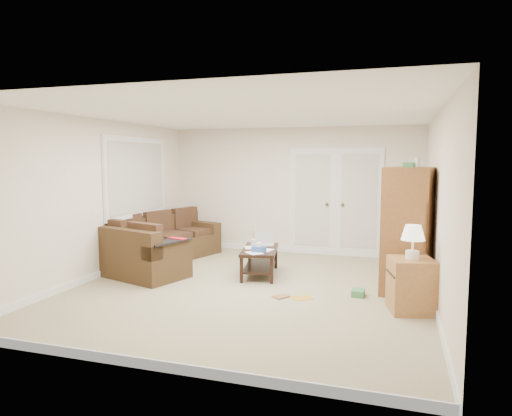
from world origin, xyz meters
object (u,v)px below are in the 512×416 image
(sectional_sofa, at_px, (153,248))
(coffee_table, at_px, (260,260))
(side_cabinet, at_px, (411,281))
(tv_armoire, at_px, (411,229))

(sectional_sofa, distance_m, coffee_table, 1.98)
(sectional_sofa, xyz_separation_m, side_cabinet, (4.27, -1.23, 0.07))
(side_cabinet, bearing_deg, sectional_sofa, 150.14)
(coffee_table, distance_m, tv_armoire, 2.38)
(tv_armoire, bearing_deg, side_cabinet, -78.17)
(sectional_sofa, bearing_deg, coffee_table, 15.99)
(sectional_sofa, relative_size, tv_armoire, 1.59)
(coffee_table, xyz_separation_m, side_cabinet, (2.29, -1.17, 0.15))
(sectional_sofa, relative_size, coffee_table, 2.60)
(sectional_sofa, bearing_deg, side_cabinet, 1.72)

